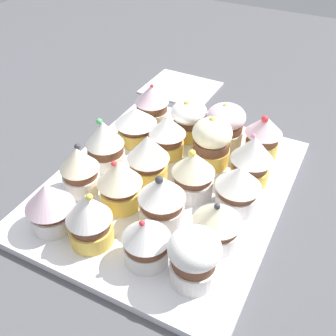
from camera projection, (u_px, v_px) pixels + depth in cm
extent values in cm
cube|color=#4C4C51|center=(168.00, 197.00, 60.93)|extent=(180.00, 180.00, 3.00)
cube|color=silver|center=(168.00, 187.00, 59.60)|extent=(39.75, 32.95, 1.20)
cylinder|color=white|center=(152.00, 116.00, 71.39)|extent=(5.77, 5.77, 2.65)
cylinder|color=brown|center=(152.00, 106.00, 70.07)|extent=(5.43, 5.43, 1.55)
cone|color=silver|center=(152.00, 94.00, 68.55)|extent=(5.92, 5.92, 3.25)
sphere|color=red|center=(152.00, 86.00, 67.53)|extent=(0.63, 0.63, 0.63)
cylinder|color=#EFC651|center=(136.00, 134.00, 67.15)|extent=(6.19, 6.19, 2.43)
cylinder|color=brown|center=(136.00, 126.00, 66.06)|extent=(5.83, 5.83, 1.01)
cone|color=white|center=(135.00, 116.00, 64.85)|extent=(6.93, 6.93, 2.85)
cylinder|color=white|center=(105.00, 159.00, 62.03)|extent=(5.81, 5.81, 2.24)
cylinder|color=brown|center=(104.00, 149.00, 60.85)|extent=(5.53, 5.53, 1.49)
cone|color=white|center=(102.00, 135.00, 59.12)|extent=(5.86, 5.86, 3.99)
sphere|color=#4CB266|center=(98.00, 123.00, 58.21)|extent=(0.95, 0.95, 0.95)
cylinder|color=white|center=(82.00, 182.00, 57.50)|extent=(5.34, 5.34, 2.62)
cylinder|color=brown|center=(80.00, 172.00, 56.25)|extent=(4.83, 4.83, 1.34)
cone|color=#F4EDC6|center=(78.00, 158.00, 54.77)|extent=(5.54, 5.54, 3.34)
sphere|color=#333338|center=(77.00, 147.00, 54.29)|extent=(0.87, 0.87, 0.87)
cylinder|color=white|center=(53.00, 218.00, 52.09)|extent=(5.64, 5.64, 2.41)
cylinder|color=brown|center=(51.00, 209.00, 51.02)|extent=(4.99, 4.99, 1.01)
cone|color=silver|center=(47.00, 196.00, 49.56)|extent=(6.29, 6.29, 3.60)
cylinder|color=#EFC651|center=(188.00, 130.00, 68.18)|extent=(5.61, 5.61, 2.52)
cylinder|color=brown|center=(189.00, 121.00, 67.04)|extent=(5.07, 5.07, 1.07)
ellipsoid|color=white|center=(189.00, 112.00, 66.01)|extent=(6.06, 6.06, 3.65)
sphere|color=#EAD64C|center=(187.00, 104.00, 64.88)|extent=(1.01, 1.01, 1.01)
cylinder|color=#EFC651|center=(167.00, 148.00, 64.24)|extent=(5.23, 5.23, 2.37)
cylinder|color=brown|center=(167.00, 138.00, 63.01)|extent=(4.82, 4.82, 1.54)
cone|color=white|center=(167.00, 125.00, 61.56)|extent=(5.86, 5.86, 3.06)
cylinder|color=#EFC651|center=(149.00, 170.00, 59.68)|extent=(5.66, 5.66, 2.46)
cylinder|color=brown|center=(149.00, 161.00, 58.53)|extent=(5.08, 5.08, 1.20)
cone|color=white|center=(148.00, 147.00, 56.92)|extent=(6.26, 6.26, 3.89)
cylinder|color=#EFC651|center=(121.00, 196.00, 55.14)|extent=(5.66, 5.66, 2.75)
cylinder|color=brown|center=(120.00, 186.00, 53.93)|extent=(5.06, 5.06, 1.07)
cone|color=#F4EDC6|center=(119.00, 172.00, 52.42)|extent=(6.13, 6.13, 3.73)
sphere|color=red|center=(114.00, 164.00, 51.00)|extent=(0.70, 0.70, 0.70)
cylinder|color=#EFC651|center=(92.00, 233.00, 50.09)|extent=(5.55, 5.55, 2.43)
cylinder|color=brown|center=(90.00, 222.00, 48.86)|extent=(4.99, 4.99, 1.47)
cone|color=white|center=(87.00, 207.00, 47.18)|extent=(5.71, 5.71, 3.87)
sphere|color=#EAD64C|center=(89.00, 197.00, 45.85)|extent=(0.84, 0.84, 0.84)
cylinder|color=white|center=(224.00, 136.00, 66.41)|extent=(6.04, 6.04, 2.70)
cylinder|color=brown|center=(225.00, 126.00, 65.13)|extent=(5.66, 5.66, 1.36)
ellipsoid|color=silver|center=(226.00, 117.00, 63.96)|extent=(6.29, 6.29, 3.87)
sphere|color=#EAD64C|center=(225.00, 106.00, 63.01)|extent=(0.73, 0.73, 0.73)
cylinder|color=#EFC651|center=(210.00, 156.00, 62.31)|extent=(5.86, 5.86, 2.74)
cylinder|color=brown|center=(211.00, 144.00, 60.95)|extent=(5.59, 5.59, 1.57)
ellipsoid|color=#F4EDC6|center=(212.00, 133.00, 59.63)|extent=(6.06, 6.06, 4.35)
sphere|color=#EAD64C|center=(212.00, 120.00, 58.65)|extent=(1.02, 1.02, 1.02)
cylinder|color=white|center=(192.00, 186.00, 56.84)|extent=(5.94, 5.94, 2.59)
cylinder|color=brown|center=(192.00, 176.00, 55.64)|extent=(5.43, 5.43, 1.20)
cone|color=#F4EDC6|center=(193.00, 164.00, 54.23)|extent=(6.06, 6.06, 3.27)
sphere|color=#EAD64C|center=(192.00, 154.00, 53.45)|extent=(1.07, 1.07, 1.07)
cylinder|color=white|center=(162.00, 213.00, 52.55)|extent=(5.86, 5.86, 2.80)
cylinder|color=brown|center=(162.00, 201.00, 51.20)|extent=(5.48, 5.48, 1.50)
cone|color=white|center=(162.00, 187.00, 49.65)|extent=(6.17, 6.17, 3.39)
sphere|color=#333338|center=(159.00, 180.00, 48.38)|extent=(1.04, 1.04, 1.04)
cylinder|color=white|center=(147.00, 252.00, 47.86)|extent=(5.56, 5.56, 2.41)
cylinder|color=brown|center=(146.00, 241.00, 46.70)|extent=(5.29, 5.29, 1.27)
cone|color=white|center=(146.00, 229.00, 45.32)|extent=(5.75, 5.75, 3.07)
sphere|color=red|center=(142.00, 223.00, 44.05)|extent=(0.69, 0.69, 0.69)
cylinder|color=#EFC651|center=(261.00, 148.00, 63.93)|extent=(5.22, 5.22, 2.65)
cylinder|color=brown|center=(263.00, 137.00, 62.60)|extent=(4.97, 4.97, 1.56)
cone|color=silver|center=(265.00, 125.00, 61.16)|extent=(5.84, 5.84, 3.01)
sphere|color=red|center=(265.00, 119.00, 59.97)|extent=(1.11, 1.11, 1.11)
cylinder|color=#EFC651|center=(249.00, 173.00, 59.24)|extent=(5.65, 5.65, 2.32)
cylinder|color=brown|center=(251.00, 163.00, 58.01)|extent=(5.05, 5.05, 1.59)
cone|color=white|center=(254.00, 148.00, 56.31)|extent=(6.19, 6.19, 3.79)
sphere|color=pink|center=(253.00, 136.00, 55.56)|extent=(0.71, 0.71, 0.71)
cylinder|color=white|center=(236.00, 199.00, 54.71)|extent=(5.80, 5.80, 2.65)
cylinder|color=brown|center=(238.00, 189.00, 53.51)|extent=(5.36, 5.36, 1.18)
cone|color=white|center=(240.00, 176.00, 52.13)|extent=(6.20, 6.20, 3.19)
cylinder|color=white|center=(216.00, 234.00, 49.98)|extent=(5.96, 5.96, 2.50)
cylinder|color=brown|center=(217.00, 224.00, 48.86)|extent=(5.54, 5.54, 1.04)
cone|color=#F4EDC6|center=(218.00, 213.00, 47.62)|extent=(6.15, 6.15, 2.90)
sphere|color=#333338|center=(217.00, 206.00, 46.57)|extent=(0.77, 0.77, 0.77)
cylinder|color=white|center=(193.00, 270.00, 45.59)|extent=(5.49, 5.49, 2.67)
cylinder|color=brown|center=(194.00, 259.00, 44.32)|extent=(5.01, 5.01, 1.36)
ellipsoid|color=white|center=(195.00, 248.00, 43.13)|extent=(6.00, 6.00, 4.01)
cube|color=white|center=(181.00, 87.00, 84.61)|extent=(12.48, 14.64, 0.60)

